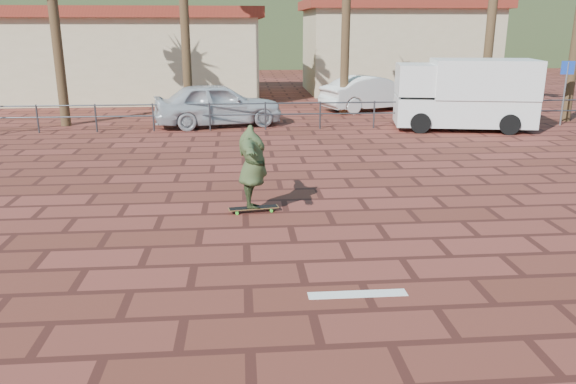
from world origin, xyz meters
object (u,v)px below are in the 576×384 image
at_px(car_silver, 218,104).
at_px(car_white, 372,93).
at_px(skateboarder, 253,167).
at_px(campervan, 465,93).
at_px(longboard, 253,208).

distance_m(car_silver, car_white, 7.56).
relative_size(car_silver, car_white, 1.03).
relative_size(skateboarder, car_white, 0.45).
bearing_deg(campervan, car_white, 124.37).
height_order(longboard, skateboarder, skateboarder).
xyz_separation_m(campervan, car_white, (-2.22, 5.01, -0.55)).
relative_size(skateboarder, car_silver, 0.44).
height_order(skateboarder, campervan, campervan).
xyz_separation_m(skateboarder, car_silver, (-1.07, 10.43, -0.13)).
bearing_deg(campervan, longboard, -120.90).
bearing_deg(car_silver, skateboarder, 173.65).
relative_size(campervan, car_silver, 1.07).
height_order(car_silver, car_white, car_silver).
bearing_deg(skateboarder, car_white, -24.15).
xyz_separation_m(longboard, car_silver, (-1.07, 10.43, 0.73)).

